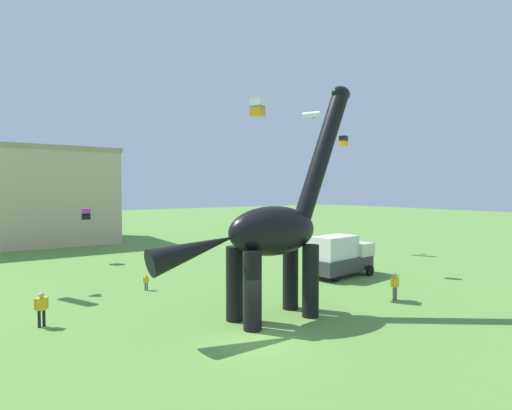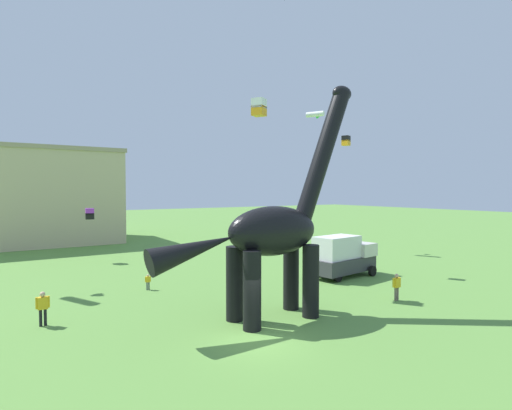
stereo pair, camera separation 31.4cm
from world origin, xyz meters
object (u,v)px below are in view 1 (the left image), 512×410
object	(u,v)px
kite_apex	(86,214)
dinosaur_sculpture	(272,231)
person_vendor_side	(41,306)
kite_mid_right	(343,141)
person_strolling_adult	(146,281)
person_near_flyer	(395,284)
parked_box_truck	(341,255)
kite_trailing	(257,107)
kite_mid_left	(313,115)

from	to	relation	value
kite_apex	dinosaur_sculpture	bearing A→B (deg)	-78.22
person_vendor_side	kite_mid_right	bearing A→B (deg)	-163.03
person_strolling_adult	kite_apex	xyz separation A→B (m)	(-1.20, 13.40, 3.85)
person_near_flyer	kite_mid_right	world-z (taller)	kite_mid_right
dinosaur_sculpture	kite_apex	xyz separation A→B (m)	(-4.77, 22.87, -0.11)
parked_box_truck	kite_trailing	distance (m)	13.06
parked_box_truck	kite_trailing	size ratio (longest dim) A/B	5.07
person_strolling_adult	kite_apex	bearing A→B (deg)	128.35
kite_apex	person_near_flyer	bearing A→B (deg)	-61.52
person_near_flyer	kite_mid_left	xyz separation A→B (m)	(9.58, 18.39, 14.10)
person_near_flyer	kite_apex	xyz separation A→B (m)	(-13.11, 24.17, 3.50)
kite_mid_left	kite_trailing	size ratio (longest dim) A/B	1.81
person_strolling_adult	kite_mid_left	size ratio (longest dim) A/B	0.51
person_near_flyer	kite_apex	bearing A→B (deg)	129.86
parked_box_truck	person_strolling_adult	bearing A→B (deg)	155.48
person_vendor_side	kite_apex	distance (m)	18.80
kite_mid_right	kite_mid_left	xyz separation A→B (m)	(5.87, 10.39, 4.34)
kite_mid_left	kite_trailing	world-z (taller)	kite_mid_left
dinosaur_sculpture	kite_mid_left	distance (m)	26.89
person_vendor_side	kite_mid_left	size ratio (longest dim) A/B	0.82
parked_box_truck	kite_mid_right	size ratio (longest dim) A/B	7.28
kite_trailing	person_strolling_adult	bearing A→B (deg)	148.89
kite_mid_left	dinosaur_sculpture	bearing A→B (deg)	-136.36
parked_box_truck	person_vendor_side	xyz separation A→B (m)	(-20.64, -0.08, -0.61)
dinosaur_sculpture	person_strolling_adult	distance (m)	10.87
parked_box_truck	kite_apex	xyz separation A→B (m)	(-15.21, 17.58, 2.85)
person_vendor_side	person_near_flyer	xyz separation A→B (m)	(18.54, -6.51, -0.04)
kite_mid_left	kite_mid_right	bearing A→B (deg)	-119.47
parked_box_truck	kite_mid_left	xyz separation A→B (m)	(7.48, 11.79, 13.45)
parked_box_truck	person_strolling_adult	world-z (taller)	parked_box_truck
kite_trailing	person_vendor_side	bearing A→B (deg)	-178.30
kite_apex	kite_mid_left	size ratio (longest dim) A/B	0.49
kite_apex	kite_trailing	xyz separation A→B (m)	(7.61, -17.27, 7.76)
person_vendor_side	kite_mid_right	world-z (taller)	kite_mid_right
parked_box_truck	person_vendor_side	size ratio (longest dim) A/B	3.40
person_near_flyer	dinosaur_sculpture	bearing A→B (deg)	-177.46
parked_box_truck	person_vendor_side	distance (m)	20.65
kite_apex	kite_mid_right	size ratio (longest dim) A/B	1.28
person_strolling_adult	kite_mid_right	world-z (taller)	kite_mid_right
person_vendor_side	person_near_flyer	bearing A→B (deg)	173.82
dinosaur_sculpture	kite_mid_left	bearing A→B (deg)	30.66
dinosaur_sculpture	person_strolling_adult	bearing A→B (deg)	97.68
kite_mid_left	person_near_flyer	bearing A→B (deg)	-117.52
person_vendor_side	kite_trailing	xyz separation A→B (m)	(13.04, 0.39, 11.22)
kite_apex	kite_trailing	bearing A→B (deg)	-66.22
kite_mid_left	kite_trailing	distance (m)	19.17
person_near_flyer	kite_mid_right	bearing A→B (deg)	76.49
dinosaur_sculpture	person_near_flyer	world-z (taller)	dinosaur_sculpture
person_vendor_side	kite_trailing	world-z (taller)	kite_trailing
person_vendor_side	dinosaur_sculpture	bearing A→B (deg)	166.09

